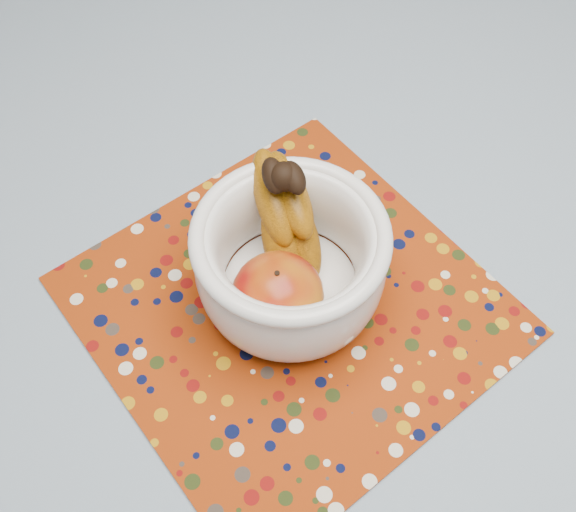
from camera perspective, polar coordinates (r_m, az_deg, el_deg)
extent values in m
plane|color=#2D2826|center=(1.44, 2.86, -17.62)|extent=(4.00, 4.00, 0.00)
cube|color=brown|center=(0.77, 5.13, -2.75)|extent=(1.20, 1.20, 0.04)
cylinder|color=brown|center=(1.54, 10.95, 13.43)|extent=(0.06, 0.06, 0.71)
cylinder|color=brown|center=(1.53, 22.66, -0.58)|extent=(0.03, 0.03, 0.39)
cube|color=slate|center=(0.75, 5.27, -1.78)|extent=(1.32, 1.32, 0.01)
cube|color=maroon|center=(0.72, 0.15, -4.20)|extent=(0.45, 0.45, 0.00)
cylinder|color=white|center=(0.72, 0.19, -3.04)|extent=(0.10, 0.10, 0.01)
cylinder|color=white|center=(0.71, 0.19, -2.65)|extent=(0.14, 0.14, 0.01)
torus|color=white|center=(0.63, 0.22, 1.69)|extent=(0.19, 0.19, 0.02)
ellipsoid|color=#7B0805|center=(0.65, -0.88, -3.37)|extent=(0.09, 0.09, 0.08)
sphere|color=black|center=(0.64, -0.36, 6.73)|extent=(0.03, 0.03, 0.03)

